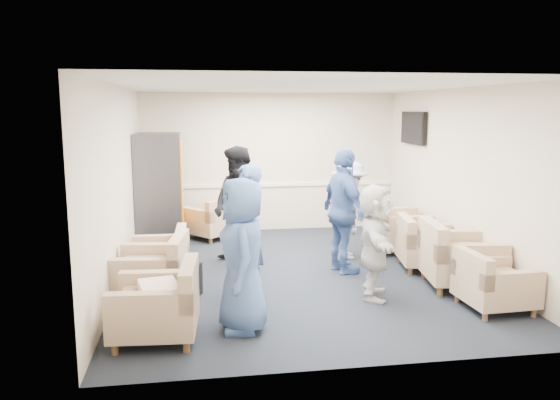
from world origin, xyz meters
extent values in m
plane|color=black|center=(0.00, 0.00, 0.00)|extent=(6.00, 6.00, 0.00)
plane|color=silver|center=(0.00, 0.00, 2.70)|extent=(6.00, 6.00, 0.00)
cube|color=beige|center=(0.00, 3.00, 1.35)|extent=(5.00, 0.02, 2.70)
cube|color=beige|center=(0.00, -3.00, 1.35)|extent=(5.00, 0.02, 2.70)
cube|color=beige|center=(-2.50, 0.00, 1.35)|extent=(0.02, 6.00, 2.70)
cube|color=beige|center=(2.50, 0.00, 1.35)|extent=(0.02, 6.00, 2.70)
cube|color=white|center=(0.00, 2.98, 0.90)|extent=(4.98, 0.04, 0.06)
cube|color=black|center=(2.44, 1.80, 2.05)|extent=(0.07, 1.00, 0.58)
cube|color=black|center=(2.40, 1.80, 2.05)|extent=(0.01, 0.92, 0.50)
cube|color=#494950|center=(2.48, 1.80, 1.90)|extent=(0.04, 0.10, 0.25)
cube|color=tan|center=(-1.91, -2.05, 0.26)|extent=(0.92, 0.92, 0.28)
cube|color=#7F6346|center=(-1.91, -2.05, 0.46)|extent=(0.64, 0.60, 0.10)
cube|color=tan|center=(-1.55, -2.08, 0.61)|extent=(0.21, 0.87, 0.41)
cube|color=tan|center=(-2.06, -0.84, 0.27)|extent=(1.00, 1.00, 0.29)
cube|color=#7F6346|center=(-2.06, -0.84, 0.47)|extent=(0.69, 0.65, 0.10)
cube|color=tan|center=(-1.69, -0.89, 0.62)|extent=(0.27, 0.89, 0.42)
cube|color=tan|center=(-2.01, 0.00, 0.24)|extent=(0.80, 0.80, 0.26)
cube|color=#7F6346|center=(-2.01, 0.00, 0.41)|extent=(0.56, 0.52, 0.09)
cube|color=tan|center=(-1.68, -0.01, 0.55)|extent=(0.15, 0.79, 0.37)
cube|color=tan|center=(2.07, -1.80, 0.23)|extent=(0.80, 0.80, 0.25)
cube|color=#7F6346|center=(2.07, -1.80, 0.41)|extent=(0.55, 0.52, 0.09)
cube|color=tan|center=(1.75, -1.81, 0.54)|extent=(0.16, 0.77, 0.36)
cube|color=tan|center=(2.06, -0.93, 0.29)|extent=(1.07, 1.07, 0.31)
cube|color=#7F6346|center=(2.06, -0.93, 0.50)|extent=(0.74, 0.70, 0.11)
cube|color=tan|center=(1.67, -0.87, 0.67)|extent=(0.29, 0.96, 0.45)
cube|color=tan|center=(1.99, -0.05, 0.26)|extent=(0.97, 0.97, 0.28)
cube|color=#7F6346|center=(1.99, -0.05, 0.45)|extent=(0.67, 0.63, 0.10)
cube|color=tan|center=(1.64, 0.01, 0.59)|extent=(0.27, 0.85, 0.40)
cube|color=tan|center=(1.93, 1.04, 0.28)|extent=(0.96, 0.96, 0.30)
cube|color=#7F6346|center=(1.93, 1.04, 0.49)|extent=(0.66, 0.62, 0.11)
cube|color=tan|center=(1.54, 1.05, 0.65)|extent=(0.19, 0.92, 0.43)
cube|color=tan|center=(-1.18, 2.45, 0.25)|extent=(1.14, 1.14, 0.27)
cube|color=#7F6346|center=(-1.18, 2.45, 0.43)|extent=(0.76, 0.77, 0.10)
cube|color=tan|center=(-0.97, 2.19, 0.57)|extent=(0.71, 0.62, 0.38)
cube|color=#494950|center=(-2.10, 2.09, 0.99)|extent=(0.78, 0.93, 1.97)
cube|color=#E44604|center=(-1.70, 2.09, 1.08)|extent=(0.02, 0.79, 1.58)
cube|color=black|center=(-1.70, 2.09, 0.26)|extent=(0.02, 0.47, 0.12)
cube|color=black|center=(-1.57, -0.72, 0.21)|extent=(0.35, 0.30, 0.42)
sphere|color=black|center=(-1.57, -0.72, 0.40)|extent=(0.21, 0.21, 0.21)
cube|color=white|center=(-1.86, -2.05, 0.53)|extent=(0.48, 0.57, 0.14)
imported|color=#4363A2|center=(-0.98, -1.94, 0.84)|extent=(0.54, 0.83, 1.68)
imported|color=#4363A2|center=(-0.84, -0.92, 0.86)|extent=(0.46, 0.66, 1.71)
imported|color=black|center=(-0.82, 0.61, 0.92)|extent=(1.09, 1.13, 1.83)
imported|color=white|center=(0.97, 0.72, 0.79)|extent=(0.77, 1.12, 1.58)
imported|color=#4363A2|center=(0.66, -0.04, 0.92)|extent=(0.68, 1.15, 1.84)
imported|color=silver|center=(0.77, -1.16, 0.73)|extent=(0.83, 1.43, 1.47)
camera|label=1|loc=(-1.45, -7.60, 2.39)|focal=35.00mm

